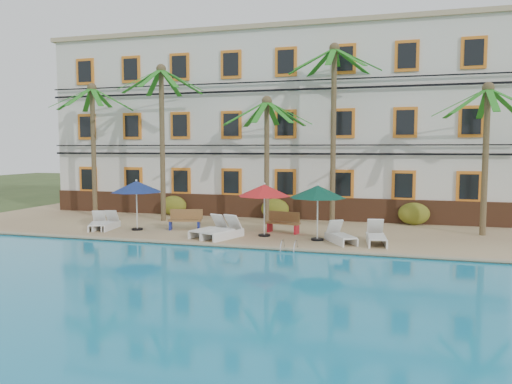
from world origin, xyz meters
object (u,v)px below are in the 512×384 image
(palm_c, at_px, (267,140))
(lounger_b, at_px, (107,223))
(palm_b, at_px, (162,121))
(lounger_e, at_px, (340,236))
(palm_e, at_px, (486,135))
(pool_ladder, at_px, (289,250))
(umbrella_red, at_px, (264,191))
(umbrella_green, at_px, (318,192))
(palm_a, at_px, (93,130))
(palm_d, at_px, (334,110))
(lounger_a, at_px, (97,224))
(lounger_c, at_px, (210,230))
(bench_left, at_px, (185,219))
(umbrella_blue, at_px, (136,187))
(bench_right, at_px, (284,222))
(lounger_d, at_px, (223,231))
(lounger_f, at_px, (376,236))

(palm_c, bearing_deg, lounger_b, -152.33)
(palm_b, xyz_separation_m, lounger_e, (9.52, -3.61, -4.86))
(palm_e, distance_m, pool_ladder, 10.07)
(lounger_e, bearing_deg, umbrella_red, 169.43)
(umbrella_red, relative_size, umbrella_green, 0.99)
(palm_a, xyz_separation_m, palm_c, (9.96, -0.37, -0.60))
(lounger_b, bearing_deg, palm_d, 23.35)
(palm_b, height_order, lounger_a, palm_b)
(lounger_c, height_order, pool_ladder, lounger_c)
(bench_left, bearing_deg, lounger_b, -165.47)
(palm_d, distance_m, umbrella_blue, 10.00)
(palm_c, bearing_deg, palm_b, -177.02)
(palm_d, bearing_deg, umbrella_blue, -154.17)
(palm_e, distance_m, umbrella_green, 7.73)
(pool_ladder, bearing_deg, umbrella_green, 72.92)
(palm_c, relative_size, lounger_e, 3.30)
(palm_c, xyz_separation_m, lounger_c, (-1.42, -4.03, -3.83))
(palm_e, height_order, bench_right, palm_e)
(lounger_a, relative_size, bench_right, 1.18)
(palm_d, xyz_separation_m, lounger_b, (-9.86, -4.26, -5.30))
(palm_b, xyz_separation_m, pool_ladder, (7.87, -5.57, -5.14))
(palm_a, bearing_deg, pool_ladder, -26.73)
(lounger_a, xyz_separation_m, lounger_e, (11.18, -0.20, 0.01))
(palm_b, distance_m, pool_ladder, 10.93)
(lounger_e, xyz_separation_m, bench_right, (-2.69, 1.72, 0.19))
(umbrella_blue, xyz_separation_m, lounger_a, (-1.85, -0.36, -1.71))
(palm_c, distance_m, lounger_d, 5.80)
(palm_d, relative_size, lounger_f, 4.31)
(palm_d, height_order, bench_left, palm_d)
(palm_b, relative_size, umbrella_blue, 3.43)
(palm_e, xyz_separation_m, lounger_a, (-16.87, -3.23, -4.01))
(lounger_c, relative_size, lounger_d, 0.96)
(lounger_c, bearing_deg, palm_c, 70.62)
(palm_a, xyz_separation_m, lounger_b, (3.23, -3.89, -4.46))
(umbrella_red, distance_m, bench_right, 1.94)
(palm_c, height_order, lounger_f, palm_c)
(lounger_b, xyz_separation_m, lounger_e, (10.78, -0.37, 0.01))
(lounger_c, xyz_separation_m, bench_right, (2.79, 1.85, 0.17))
(palm_a, xyz_separation_m, bench_left, (6.75, -2.98, -4.26))
(lounger_c, xyz_separation_m, lounger_e, (5.48, 0.13, -0.02))
(umbrella_green, distance_m, bench_left, 6.56)
(palm_a, bearing_deg, palm_c, -2.12)
(bench_left, bearing_deg, pool_ladder, -30.02)
(umbrella_red, bearing_deg, pool_ladder, -57.51)
(palm_e, xyz_separation_m, lounger_c, (-11.18, -3.57, -3.98))
(umbrella_red, relative_size, lounger_f, 1.13)
(bench_right, bearing_deg, lounger_c, -146.39)
(palm_d, relative_size, umbrella_green, 3.78)
(palm_d, bearing_deg, lounger_f, -62.93)
(palm_b, bearing_deg, palm_c, 2.98)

